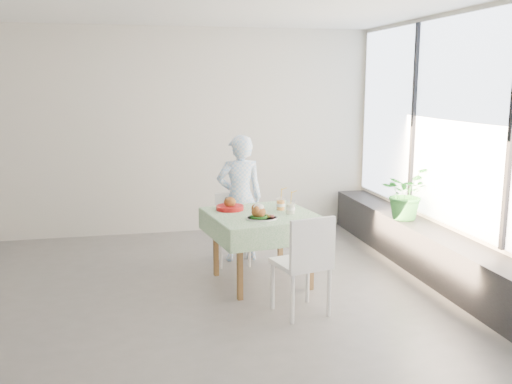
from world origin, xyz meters
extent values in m
plane|color=#5E5C59|center=(0.00, 0.00, 0.00)|extent=(6.00, 6.00, 0.00)
cube|color=beige|center=(0.00, 2.50, 1.40)|extent=(6.00, 0.02, 2.80)
cube|color=beige|center=(0.00, -2.50, 1.40)|extent=(6.00, 0.02, 2.80)
cube|color=beige|center=(3.00, 0.00, 1.40)|extent=(0.02, 5.00, 2.80)
cube|color=#D1E0F9|center=(2.97, 0.00, 1.65)|extent=(0.01, 4.80, 2.18)
cube|color=black|center=(2.80, 0.00, 0.25)|extent=(0.40, 4.80, 0.50)
cube|color=brown|center=(0.95, 0.23, 0.71)|extent=(1.03, 1.03, 0.04)
cube|color=white|center=(0.95, 0.23, 0.74)|extent=(1.19, 1.19, 0.01)
cube|color=white|center=(0.77, 0.91, 0.41)|extent=(0.40, 0.40, 0.04)
cube|color=white|center=(0.78, 1.08, 0.61)|extent=(0.38, 0.06, 0.38)
cube|color=white|center=(1.11, -0.63, 0.47)|extent=(0.52, 0.52, 0.04)
cube|color=white|center=(1.16, -0.82, 0.71)|extent=(0.43, 0.14, 0.44)
imported|color=#99C8F5|center=(0.88, 1.05, 0.74)|extent=(0.54, 0.36, 1.48)
cylinder|color=white|center=(0.90, -0.02, 0.75)|extent=(0.31, 0.31, 0.02)
cylinder|color=#124912|center=(0.86, -0.02, 0.77)|extent=(0.17, 0.17, 0.02)
ellipsoid|color=#925523|center=(0.86, -0.02, 0.81)|extent=(0.14, 0.13, 0.11)
ellipsoid|color=white|center=(0.86, -0.02, 0.86)|extent=(0.10, 0.10, 0.07)
cylinder|color=maroon|center=(0.99, -0.03, 0.77)|extent=(0.05, 0.05, 0.03)
cylinder|color=white|center=(1.18, 0.33, 0.81)|extent=(0.09, 0.09, 0.13)
cylinder|color=orange|center=(1.18, 0.33, 0.79)|extent=(0.08, 0.08, 0.10)
cylinder|color=white|center=(1.18, 0.33, 0.88)|extent=(0.10, 0.10, 0.01)
cylinder|color=gold|center=(1.18, 0.33, 0.92)|extent=(0.01, 0.03, 0.18)
cylinder|color=white|center=(1.23, 0.15, 0.81)|extent=(0.09, 0.09, 0.13)
cylinder|color=#ECECC6|center=(1.23, 0.15, 0.79)|extent=(0.08, 0.08, 0.10)
cylinder|color=white|center=(1.23, 0.15, 0.88)|extent=(0.10, 0.10, 0.01)
cylinder|color=gold|center=(1.24, 0.15, 0.93)|extent=(0.01, 0.03, 0.18)
cylinder|color=#B71212|center=(0.66, 0.46, 0.76)|extent=(0.29, 0.29, 0.05)
cylinder|color=white|center=(0.66, 0.46, 0.78)|extent=(0.24, 0.24, 0.02)
ellipsoid|color=#925523|center=(0.66, 0.46, 0.82)|extent=(0.13, 0.12, 0.11)
imported|color=#297B38|center=(2.74, 0.61, 0.81)|extent=(0.73, 0.73, 0.61)
camera|label=1|loc=(-0.34, -5.33, 2.07)|focal=40.00mm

